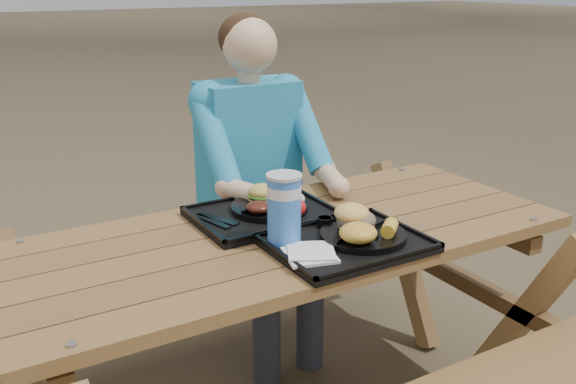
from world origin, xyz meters
TOP-DOWN VIEW (x-y plane):
  - picnic_table at (0.00, 0.00)m, footprint 1.80×1.49m
  - tray_near at (0.08, -0.21)m, footprint 0.45×0.35m
  - tray_far at (-0.02, 0.14)m, footprint 0.45×0.35m
  - plate_near at (0.14, -0.21)m, footprint 0.26×0.26m
  - plate_far at (0.01, 0.15)m, footprint 0.26×0.26m
  - napkin_stack at (-0.07, -0.24)m, footprint 0.17×0.17m
  - soda_cup at (-0.08, -0.11)m, footprint 0.10×0.10m
  - condiment_bbq at (0.09, -0.07)m, footprint 0.05×0.05m
  - condiment_mustard at (0.13, -0.07)m, footprint 0.04×0.04m
  - sandwich at (0.14, -0.17)m, footprint 0.11×0.11m
  - mac_cheese at (0.08, -0.26)m, footprint 0.11×0.11m
  - corn_cob at (0.19, -0.26)m, footprint 0.10×0.10m
  - cutlery_far at (-0.18, 0.15)m, footprint 0.09×0.16m
  - burger at (0.01, 0.20)m, footprint 0.10×0.10m
  - baked_beans at (-0.05, 0.10)m, footprint 0.08×0.08m
  - potato_salad at (0.07, 0.10)m, footprint 0.09×0.09m
  - diner at (0.17, 0.59)m, footprint 0.48×0.84m

SIDE VIEW (x-z plane):
  - picnic_table at x=0.00m, z-range 0.00..0.75m
  - diner at x=0.17m, z-range 0.00..1.28m
  - tray_near at x=0.08m, z-range 0.75..0.77m
  - tray_far at x=-0.02m, z-range 0.75..0.77m
  - cutlery_far at x=-0.18m, z-range 0.77..0.78m
  - napkin_stack at x=-0.07m, z-range 0.77..0.79m
  - plate_near at x=0.14m, z-range 0.77..0.79m
  - plate_far at x=0.01m, z-range 0.77..0.79m
  - condiment_mustard at x=0.13m, z-range 0.77..0.80m
  - condiment_bbq at x=0.09m, z-range 0.77..0.80m
  - baked_beans at x=-0.05m, z-range 0.79..0.83m
  - corn_cob at x=0.19m, z-range 0.79..0.83m
  - potato_salad at x=0.07m, z-range 0.79..0.84m
  - mac_cheese at x=0.08m, z-range 0.79..0.85m
  - burger at x=0.01m, z-range 0.79..0.88m
  - sandwich at x=0.14m, z-range 0.79..0.91m
  - soda_cup at x=-0.08m, z-range 0.77..0.97m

